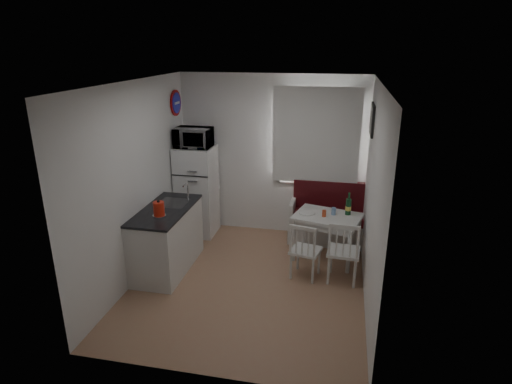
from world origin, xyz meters
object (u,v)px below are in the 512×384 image
(microwave, at_px, (193,138))
(kettle, at_px, (159,209))
(bench, at_px, (332,223))
(dining_table, at_px, (327,220))
(kitchen_counter, at_px, (167,238))
(fridge, at_px, (197,191))
(chair_left, at_px, (305,246))
(chair_right, at_px, (344,246))
(wine_bottle, at_px, (349,204))

(microwave, xyz_separation_m, kettle, (0.03, -1.49, -0.62))
(bench, bearing_deg, kettle, -142.83)
(bench, xyz_separation_m, dining_table, (-0.05, -0.63, 0.30))
(microwave, bearing_deg, kitchen_counter, -90.94)
(fridge, bearing_deg, kettle, -88.88)
(kitchen_counter, bearing_deg, microwave, 89.06)
(bench, height_order, chair_left, bench)
(kitchen_counter, height_order, fridge, fridge)
(chair_right, distance_m, fridge, 2.68)
(bench, height_order, chair_right, bench)
(fridge, bearing_deg, dining_table, -13.60)
(chair_left, relative_size, microwave, 0.80)
(bench, distance_m, dining_table, 0.70)
(dining_table, distance_m, chair_right, 0.71)
(fridge, bearing_deg, chair_left, -31.72)
(kettle, bearing_deg, chair_left, 11.00)
(microwave, bearing_deg, bench, 4.18)
(microwave, xyz_separation_m, wine_bottle, (2.43, -0.37, -0.78))
(wine_bottle, bearing_deg, chair_right, -92.51)
(bench, relative_size, fridge, 0.90)
(kitchen_counter, xyz_separation_m, fridge, (0.02, 1.24, 0.28))
(chair_left, xyz_separation_m, microwave, (-1.90, 1.12, 1.14))
(dining_table, relative_size, kettle, 4.65)
(chair_right, height_order, wine_bottle, wine_bottle)
(kettle, bearing_deg, bench, 37.17)
(microwave, bearing_deg, wine_bottle, -8.64)
(bench, distance_m, chair_right, 1.33)
(kitchen_counter, height_order, bench, kitchen_counter)
(chair_left, xyz_separation_m, chair_right, (0.50, -0.01, 0.05))
(chair_left, bearing_deg, chair_right, 11.65)
(kitchen_counter, bearing_deg, chair_left, 2.15)
(bench, distance_m, kettle, 2.81)
(chair_left, relative_size, wine_bottle, 1.35)
(chair_right, bearing_deg, dining_table, 114.68)
(chair_left, bearing_deg, kitchen_counter, -165.27)
(dining_table, distance_m, wine_bottle, 0.39)
(kitchen_counter, bearing_deg, fridge, 89.10)
(kitchen_counter, xyz_separation_m, dining_table, (2.17, 0.72, 0.16))
(dining_table, relative_size, chair_left, 2.35)
(kettle, bearing_deg, fridge, 91.12)
(bench, bearing_deg, chair_left, -103.34)
(fridge, bearing_deg, wine_bottle, -9.79)
(fridge, bearing_deg, microwave, -90.00)
(kitchen_counter, relative_size, dining_table, 1.25)
(bench, bearing_deg, chair_right, -81.38)
(fridge, bearing_deg, chair_right, -26.22)
(dining_table, bearing_deg, bench, 99.69)
(kitchen_counter, xyz_separation_m, microwave, (0.02, 1.19, 1.18))
(chair_left, relative_size, kettle, 1.98)
(bench, height_order, kettle, kettle)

